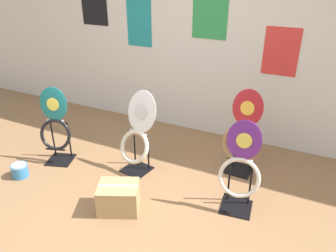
{
  "coord_description": "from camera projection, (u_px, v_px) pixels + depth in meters",
  "views": [
    {
      "loc": [
        1.38,
        -1.67,
        2.04
      ],
      "look_at": [
        0.06,
        1.04,
        0.55
      ],
      "focal_mm": 35.0,
      "sensor_mm": 36.0,
      "label": 1
    }
  ],
  "objects": [
    {
      "name": "storage_box",
      "position": [
        119.0,
        197.0,
        2.99
      ],
      "size": [
        0.45,
        0.41,
        0.26
      ],
      "color": "tan",
      "rests_on": "ground_plane"
    },
    {
      "name": "paint_can",
      "position": [
        20.0,
        170.0,
        3.48
      ],
      "size": [
        0.17,
        0.17,
        0.15
      ],
      "color": "teal",
      "rests_on": "ground_plane"
    },
    {
      "name": "ground_plane",
      "position": [
        108.0,
        231.0,
        2.79
      ],
      "size": [
        14.0,
        14.0,
        0.0
      ],
      "primitive_type": "plane",
      "color": "#8E6642"
    },
    {
      "name": "toilet_seat_display_white_plain",
      "position": [
        138.0,
        135.0,
        3.47
      ],
      "size": [
        0.42,
        0.39,
        0.88
      ],
      "color": "black",
      "rests_on": "ground_plane"
    },
    {
      "name": "toilet_seat_display_crimson_swirl",
      "position": [
        243.0,
        135.0,
        3.44
      ],
      "size": [
        0.42,
        0.29,
        0.91
      ],
      "color": "black",
      "rests_on": "ground_plane"
    },
    {
      "name": "toilet_seat_display_purple_note",
      "position": [
        240.0,
        170.0,
        2.88
      ],
      "size": [
        0.39,
        0.31,
        0.88
      ],
      "color": "black",
      "rests_on": "ground_plane"
    },
    {
      "name": "toilet_seat_display_teal_sax",
      "position": [
        55.0,
        127.0,
        3.62
      ],
      "size": [
        0.38,
        0.35,
        0.88
      ],
      "color": "black",
      "rests_on": "ground_plane"
    },
    {
      "name": "wall_back",
      "position": [
        203.0,
        33.0,
        3.94
      ],
      "size": [
        8.0,
        0.07,
        2.6
      ],
      "color": "silver",
      "rests_on": "ground_plane"
    }
  ]
}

